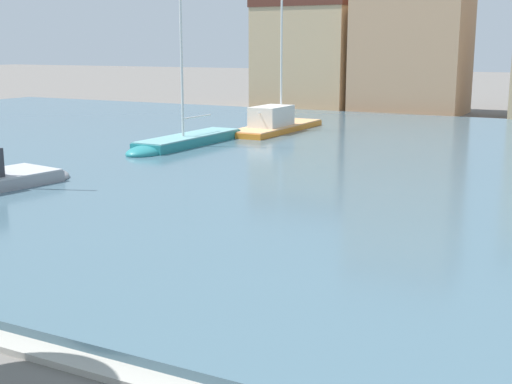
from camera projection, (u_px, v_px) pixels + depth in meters
The scene contains 6 objects.
harbor_water at pixel (385, 163), 29.79m from camera, with size 84.69×41.18×0.29m, color #476675.
quay_edge_coping at pixel (14, 345), 11.78m from camera, with size 84.69×0.50×0.12m, color #ADA89E.
sailboat_orange at pixel (280, 125), 40.21m from camera, with size 2.26×9.53×7.76m.
sailboat_teal at pixel (181, 144), 33.63m from camera, with size 1.82×8.31×9.67m.
townhouse_tall_gabled at pixel (310, 53), 57.68m from camera, with size 8.23×7.04×9.03m.
townhouse_wide_warehouse at pixel (413, 23), 52.18m from camera, with size 8.45×6.06×13.73m.
Camera 1 is at (8.81, 1.86, 5.08)m, focal length 48.15 mm.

